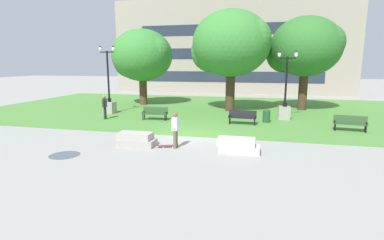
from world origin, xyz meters
name	(u,v)px	position (x,y,z in m)	size (l,w,h in m)	color
ground_plane	(190,137)	(0.00, 0.00, 0.00)	(140.00, 140.00, 0.00)	gray
grass_lawn	(218,109)	(0.00, 10.00, 0.01)	(40.00, 20.00, 0.02)	#4C8438
concrete_block_center	(136,139)	(-2.14, -2.36, 0.31)	(1.82, 0.90, 0.64)	#9E9991
concrete_block_left	(238,146)	(2.77, -2.33, 0.31)	(1.88, 0.90, 0.64)	#BCB7B2
person_skateboarder	(175,128)	(-0.15, -2.32, 0.97)	(0.25, 0.61, 1.71)	brown
skateboard	(168,146)	(-0.55, -2.31, 0.09)	(1.02, 0.56, 0.14)	maroon
puddle	(65,155)	(-4.54, -4.54, 0.00)	(1.30, 1.30, 0.01)	#47515B
park_bench_near_left	(350,122)	(8.81, 3.42, 0.54)	(1.85, 0.75, 0.90)	#284723
park_bench_near_right	(155,113)	(-3.57, 4.15, 0.54)	(1.82, 0.61, 0.90)	#284723
park_bench_far_left	(242,116)	(2.51, 4.02, 0.54)	(1.82, 0.59, 0.90)	black
lamp_post_center	(285,106)	(5.30, 6.52, 1.00)	(1.32, 0.80, 4.77)	gray
lamp_post_right	(109,100)	(-8.11, 6.05, 1.08)	(1.32, 0.80, 5.27)	gray
tree_far_left	(305,48)	(6.97, 11.48, 5.22)	(6.06, 5.77, 7.73)	#42301E
tree_near_left	(142,56)	(-7.52, 11.47, 4.61)	(5.98, 5.70, 7.08)	#4C3823
tree_far_right	(230,44)	(1.01, 9.57, 5.45)	(6.61, 6.30, 8.19)	#42301E
trash_bin	(266,115)	(4.05, 5.00, 0.50)	(0.49, 0.49, 0.96)	#234C28
person_bystander_near_lawn	(105,106)	(-7.16, 3.63, 0.98)	(0.32, 0.76, 1.71)	#28282D
building_facade_distant	(229,46)	(-0.76, 24.50, 6.15)	(31.45, 1.03, 12.31)	gray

